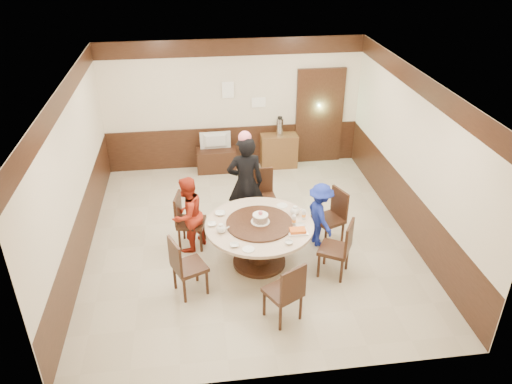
{
  "coord_description": "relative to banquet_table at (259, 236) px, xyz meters",
  "views": [
    {
      "loc": [
        -0.85,
        -7.18,
        4.96
      ],
      "look_at": [
        0.06,
        -0.32,
        1.1
      ],
      "focal_mm": 35.0,
      "sensor_mm": 36.0,
      "label": 1
    }
  ],
  "objects": [
    {
      "name": "thermos",
      "position": [
        0.93,
        3.5,
        0.41
      ],
      "size": [
        0.15,
        0.15,
        0.38
      ],
      "primitive_type": "cylinder",
      "color": "silver",
      "rests_on": "side_cabinet"
    },
    {
      "name": "bowl_2",
      "position": [
        -0.44,
        -0.54,
        0.23
      ],
      "size": [
        0.14,
        0.14,
        0.03
      ],
      "primitive_type": "imported",
      "color": "white",
      "rests_on": "banquet_table"
    },
    {
      "name": "person_blue",
      "position": [
        1.09,
        0.42,
        0.04
      ],
      "size": [
        0.56,
        0.8,
        1.14
      ],
      "primitive_type": "imported",
      "rotation": [
        0.0,
        0.0,
        1.76
      ],
      "color": "#18299C",
      "rests_on": "ground"
    },
    {
      "name": "side_cabinet",
      "position": [
        0.92,
        3.5,
        -0.16
      ],
      "size": [
        0.8,
        0.4,
        0.75
      ],
      "primitive_type": "cube",
      "color": "brown",
      "rests_on": "ground"
    },
    {
      "name": "bowl_1",
      "position": [
        0.36,
        -0.58,
        0.24
      ],
      "size": [
        0.12,
        0.12,
        0.04
      ],
      "primitive_type": "imported",
      "color": "white",
      "rests_on": "banquet_table"
    },
    {
      "name": "television",
      "position": [
        -0.47,
        3.47,
        0.16
      ],
      "size": [
        0.67,
        0.1,
        0.38
      ],
      "primitive_type": "imported",
      "rotation": [
        0.0,
        0.0,
        3.17
      ],
      "color": "gray",
      "rests_on": "tv_stand"
    },
    {
      "name": "chair_5",
      "position": [
        1.13,
        -0.42,
        -0.23
      ],
      "size": [
        0.6,
        0.6,
        0.97
      ],
      "rotation": [
        0.0,
        0.0,
        7.33
      ],
      "color": "black",
      "rests_on": "ground"
    },
    {
      "name": "bottle_0",
      "position": [
        0.53,
        -0.09,
        0.3
      ],
      "size": [
        0.06,
        0.06,
        0.16
      ],
      "primitive_type": "cylinder",
      "color": "white",
      "rests_on": "banquet_table"
    },
    {
      "name": "chair_4",
      "position": [
        0.16,
        -1.3,
        -0.23
      ],
      "size": [
        0.6,
        0.6,
        0.97
      ],
      "rotation": [
        0.0,
        0.0,
        6.78
      ],
      "color": "black",
      "rests_on": "ground"
    },
    {
      "name": "banquet_table",
      "position": [
        0.0,
        0.0,
        0.0
      ],
      "size": [
        1.7,
        1.7,
        0.78
      ],
      "color": "black",
      "rests_on": "ground"
    },
    {
      "name": "birthday_cake",
      "position": [
        0.02,
        0.01,
        0.32
      ],
      "size": [
        0.3,
        0.3,
        0.2
      ],
      "color": "white",
      "rests_on": "banquet_table"
    },
    {
      "name": "chair_1",
      "position": [
        0.26,
        1.3,
        -0.23
      ],
      "size": [
        0.46,
        0.47,
        0.97
      ],
      "rotation": [
        0.0,
        0.0,
        3.19
      ],
      "color": "black",
      "rests_on": "ground"
    },
    {
      "name": "chair_2",
      "position": [
        -1.08,
        0.66,
        -0.23
      ],
      "size": [
        0.53,
        0.52,
        0.97
      ],
      "rotation": [
        0.0,
        0.0,
        4.51
      ],
      "color": "black",
      "rests_on": "ground"
    },
    {
      "name": "notice_left",
      "position": [
        -0.16,
        3.67,
        1.22
      ],
      "size": [
        0.25,
        0.0,
        0.35
      ],
      "primitive_type": "cube",
      "color": "white",
      "rests_on": "room"
    },
    {
      "name": "bowl_4",
      "position": [
        -0.73,
        0.06,
        0.23
      ],
      "size": [
        0.14,
        0.14,
        0.03
      ],
      "primitive_type": "imported",
      "color": "white",
      "rests_on": "banquet_table"
    },
    {
      "name": "tv_stand",
      "position": [
        -0.47,
        3.47,
        -0.28
      ],
      "size": [
        0.85,
        0.45,
        0.5
      ],
      "primitive_type": "cube",
      "color": "black",
      "rests_on": "ground"
    },
    {
      "name": "bottle_1",
      "position": [
        0.71,
        0.05,
        0.3
      ],
      "size": [
        0.06,
        0.06,
        0.16
      ],
      "primitive_type": "cylinder",
      "color": "white",
      "rests_on": "banquet_table"
    },
    {
      "name": "person_red",
      "position": [
        -1.11,
        0.57,
        0.13
      ],
      "size": [
        0.8,
        0.81,
        1.32
      ],
      "primitive_type": "imported",
      "rotation": [
        0.0,
        0.0,
        3.98
      ],
      "color": "#A52816",
      "rests_on": "ground"
    },
    {
      "name": "teapot_right",
      "position": [
        0.61,
        0.21,
        0.28
      ],
      "size": [
        0.17,
        0.15,
        0.13
      ],
      "primitive_type": "ellipsoid",
      "color": "white",
      "rests_on": "banquet_table"
    },
    {
      "name": "teapot_left",
      "position": [
        -0.6,
        -0.15,
        0.28
      ],
      "size": [
        0.17,
        0.15,
        0.13
      ],
      "primitive_type": "ellipsoid",
      "color": "white",
      "rests_on": "banquet_table"
    },
    {
      "name": "shrimp_platter",
      "position": [
        0.54,
        -0.31,
        0.24
      ],
      "size": [
        0.3,
        0.2,
        0.06
      ],
      "color": "white",
      "rests_on": "banquet_table"
    },
    {
      "name": "room",
      "position": [
        -0.05,
        0.73,
        0.55
      ],
      "size": [
        6.0,
        6.04,
        2.84
      ],
      "color": "#BFB399",
      "rests_on": "ground"
    },
    {
      "name": "chair_3",
      "position": [
        -1.13,
        -0.56,
        -0.23
      ],
      "size": [
        0.58,
        0.58,
        0.97
      ],
      "rotation": [
        0.0,
        0.0,
        5.12
      ],
      "color": "black",
      "rests_on": "ground"
    },
    {
      "name": "person_standing",
      "position": [
        -0.09,
        1.13,
        0.35
      ],
      "size": [
        0.67,
        0.46,
        1.76
      ],
      "primitive_type": "imported",
      "rotation": [
        0.0,
        0.0,
        3.2
      ],
      "color": "black",
      "rests_on": "ground"
    },
    {
      "name": "saucer_far",
      "position": [
        0.45,
        0.5,
        0.22
      ],
      "size": [
        0.18,
        0.18,
        0.01
      ],
      "primitive_type": "cylinder",
      "color": "white",
      "rests_on": "banquet_table"
    },
    {
      "name": "chair_0",
      "position": [
        1.27,
        0.45,
        -0.23
      ],
      "size": [
        0.58,
        0.57,
        0.97
      ],
      "rotation": [
        0.0,
        0.0,
        1.96
      ],
      "color": "black",
      "rests_on": "ground"
    },
    {
      "name": "bowl_3",
      "position": [
        0.61,
        -0.17,
        0.24
      ],
      "size": [
        0.15,
        0.15,
        0.05
      ],
      "primitive_type": "imported",
      "color": "white",
      "rests_on": "banquet_table"
    },
    {
      "name": "notice_right",
      "position": [
        0.49,
        3.67,
        0.92
      ],
      "size": [
        0.3,
        0.0,
        0.22
      ],
      "primitive_type": "cube",
      "color": "white",
      "rests_on": "room"
    },
    {
      "name": "saucer_near",
      "position": [
        -0.25,
        -0.65,
        0.22
      ],
      "size": [
        0.18,
        0.18,
        0.01
      ],
      "primitive_type": "cylinder",
      "color": "white",
      "rests_on": "banquet_table"
    },
    {
      "name": "bowl_0",
      "position": [
        -0.58,
        0.36,
        0.24
      ],
      "size": [
        0.16,
        0.16,
        0.04
      ],
      "primitive_type": "imported",
      "color": "white",
      "rests_on": "banquet_table"
    }
  ]
}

